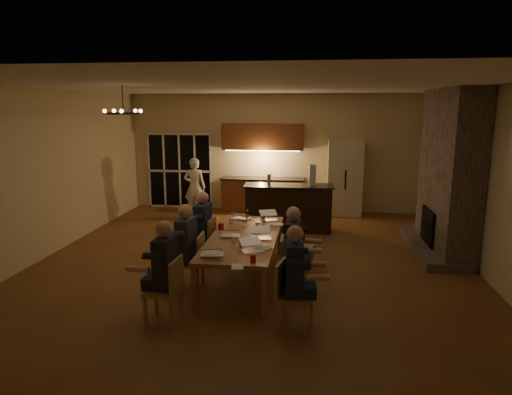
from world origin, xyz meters
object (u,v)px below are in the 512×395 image
object	(u,v)px
chair_left_near	(163,290)
chair_right_far	(300,246)
mug_front	(234,240)
can_cola	(247,213)
chair_right_mid	(295,266)
dining_table	(244,258)
chair_right_near	(295,296)
redcup_near	(253,258)
laptop_d	(261,232)
laptop_e	(242,213)
laptop_a	(212,248)
plate_near	(263,248)
person_left_mid	(186,247)
can_silver	(241,244)
bar_blender	(312,175)
refrigerator	(345,178)
laptop_f	(270,215)
person_right_near	(294,277)
plate_left	(211,253)
person_left_near	(165,270)
bar_bottle	(269,179)
redcup_mid	(221,227)
redcup_far	(263,214)
bar_island	(288,208)
mug_back	(231,221)
person_right_mid	(293,250)
chair_left_mid	(189,261)
chair_left_far	(202,242)
laptop_c	(231,230)
standing_person	(195,187)
laptop_b	(253,244)
chandelier	(123,113)
mug_mid	(258,225)
plate_far	(277,224)

from	to	relation	value
chair_left_near	chair_right_far	world-z (taller)	same
mug_front	can_cola	size ratio (longest dim) A/B	0.83
chair_right_mid	dining_table	bearing A→B (deg)	60.07
chair_right_near	chair_right_mid	distance (m)	1.15
redcup_near	chair_right_near	bearing A→B (deg)	-30.16
laptop_d	chair_right_near	bearing A→B (deg)	-80.05
laptop_e	can_cola	distance (m)	0.25
laptop_a	plate_near	bearing A→B (deg)	-156.17
person_left_mid	can_silver	world-z (taller)	person_left_mid
chair_right_near	bar_blender	xyz separation A→B (m)	(0.16, 4.80, 0.87)
refrigerator	laptop_f	bearing A→B (deg)	-112.79
person_right_near	plate_left	world-z (taller)	person_right_near
laptop_e	person_left_near	bearing A→B (deg)	92.02
bar_bottle	refrigerator	bearing A→B (deg)	43.27
chair_left_near	chair_right_mid	world-z (taller)	same
refrigerator	redcup_mid	distance (m)	5.20
person_left_mid	laptop_e	size ratio (longest dim) A/B	4.31
person_right_near	redcup_far	distance (m)	3.01
redcup_mid	can_cola	bearing A→B (deg)	73.96
bar_island	mug_back	bearing A→B (deg)	-113.39
person_right_mid	laptop_a	size ratio (longest dim) A/B	4.31
chair_right_mid	mug_back	world-z (taller)	chair_right_mid
chair_left_mid	chair_left_far	distance (m)	1.06
person_left_mid	plate_left	size ratio (longest dim) A/B	5.61
refrigerator	person_left_near	xyz separation A→B (m)	(-2.76, -6.52, -0.31)
laptop_c	redcup_far	size ratio (longest dim) A/B	2.67
chair_right_mid	chair_left_near	bearing A→B (deg)	123.37
standing_person	plate_near	bearing A→B (deg)	114.09
chair_left_far	person_right_near	size ratio (longest dim) A/B	0.64
chair_left_far	bar_bottle	bearing A→B (deg)	164.57
laptop_b	laptop_d	distance (m)	0.67
chair_left_mid	can_silver	world-z (taller)	chair_left_mid
laptop_f	dining_table	bearing A→B (deg)	-126.00
chair_right_mid	redcup_mid	xyz separation A→B (m)	(-1.33, 0.81, 0.37)
plate_left	person_left_near	bearing A→B (deg)	-129.42
person_right_near	laptop_d	distance (m)	1.60
chandelier	bar_blender	bearing A→B (deg)	46.46
laptop_f	mug_mid	xyz separation A→B (m)	(-0.16, -0.52, -0.06)
chandelier	can_cola	distance (m)	3.01
can_silver	chandelier	bearing A→B (deg)	163.42
plate_near	laptop_e	bearing A→B (deg)	108.95
mug_mid	bar_blender	distance (m)	2.81
person_left_mid	can_cola	xyz separation A→B (m)	(0.68, 1.92, 0.12)
person_right_mid	dining_table	bearing A→B (deg)	61.41
laptop_b	person_right_near	bearing A→B (deg)	-76.67
laptop_d	can_cola	xyz separation A→B (m)	(-0.45, 1.51, -0.05)
refrigerator	chair_left_far	world-z (taller)	refrigerator
laptop_d	mug_mid	size ratio (longest dim) A/B	3.20
chair_left_mid	plate_far	size ratio (longest dim) A/B	3.48
refrigerator	person_right_near	distance (m)	6.62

